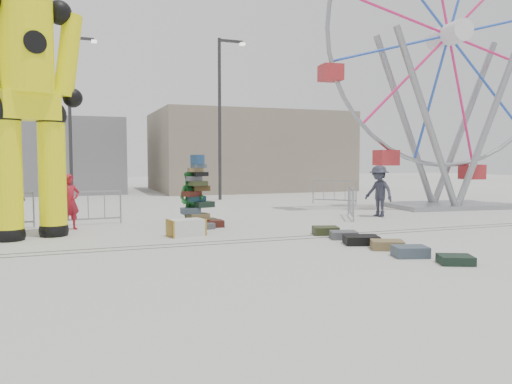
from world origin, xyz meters
name	(u,v)px	position (x,y,z in m)	size (l,w,h in m)	color
ground	(253,247)	(0.00, 0.00, 0.00)	(90.00, 90.00, 0.00)	#9E9E99
track_line_near	(245,242)	(0.00, 0.60, 0.00)	(40.00, 0.04, 0.01)	#47443F
track_line_far	(240,240)	(0.00, 1.00, 0.00)	(40.00, 0.04, 0.01)	#47443F
building_right	(248,152)	(7.00, 20.00, 2.50)	(12.00, 8.00, 5.00)	gray
building_left	(36,156)	(-6.00, 22.00, 2.20)	(10.00, 8.00, 4.40)	gray
lamp_post_right	(221,110)	(3.09, 13.00, 4.48)	(1.41, 0.25, 8.00)	#2D2D30
lamp_post_left	(72,109)	(-3.91, 15.00, 4.48)	(1.41, 0.25, 8.00)	#2D2D30
suitcase_tower	(197,207)	(-0.46, 3.67, 0.62)	(1.58, 1.39, 2.21)	#173A46
crash_test_dummy	(28,86)	(-5.03, 3.21, 3.98)	(2.96, 1.56, 7.55)	black
ferris_wheel	(448,58)	(10.80, 5.84, 6.26)	(10.92, 3.18, 12.72)	gray
steamer_trunk	(186,228)	(-1.13, 2.19, 0.23)	(0.97, 0.56, 0.45)	silver
row_case_0	(326,231)	(2.53, 1.05, 0.11)	(0.69, 0.54, 0.22)	#2F381C
row_case_1	(344,235)	(2.63, 0.24, 0.10)	(0.68, 0.51, 0.20)	#515358
row_case_2	(361,240)	(2.60, -0.64, 0.11)	(0.82, 0.60, 0.22)	black
row_case_3	(387,245)	(2.80, -1.43, 0.11)	(0.72, 0.52, 0.21)	olive
row_case_4	(410,251)	(2.74, -2.34, 0.12)	(0.71, 0.52, 0.24)	#41505D
row_case_5	(456,260)	(3.13, -3.26, 0.09)	(0.65, 0.52, 0.18)	black
barricade_dummy_c	(88,207)	(-3.55, 5.48, 0.55)	(2.00, 0.10, 1.10)	gray
barricade_wheel_front	(351,203)	(5.10, 3.98, 0.55)	(2.00, 0.10, 1.10)	gray
barricade_wheel_back	(334,192)	(7.28, 9.01, 0.55)	(2.00, 0.10, 1.10)	gray
pedestrian_red	(70,202)	(-4.08, 4.48, 0.82)	(0.60, 0.39, 1.65)	maroon
pedestrian_green	(191,199)	(-0.63, 3.73, 0.86)	(0.83, 0.65, 1.72)	#175E23
pedestrian_black	(6,199)	(-5.83, 5.08, 0.91)	(1.06, 0.44, 1.81)	black
pedestrian_grey	(379,191)	(6.33, 4.10, 0.92)	(1.19, 0.68, 1.84)	#292B37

